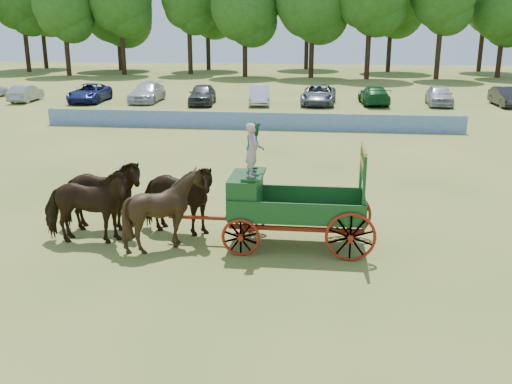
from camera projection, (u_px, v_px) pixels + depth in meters
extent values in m
plane|color=#9F8F47|center=(204.00, 229.00, 18.01)|extent=(160.00, 160.00, 0.00)
imported|color=black|center=(86.00, 207.00, 16.52)|extent=(2.80, 1.46, 2.28)
imported|color=black|center=(100.00, 196.00, 17.57)|extent=(2.84, 1.58, 2.28)
imported|color=black|center=(166.00, 210.00, 16.24)|extent=(2.22, 2.02, 2.29)
imported|color=black|center=(176.00, 198.00, 17.29)|extent=(2.90, 1.78, 2.28)
cube|color=maroon|center=(245.00, 224.00, 16.66)|extent=(0.12, 2.00, 0.12)
cube|color=maroon|center=(349.00, 229.00, 16.31)|extent=(0.12, 2.00, 0.12)
cube|color=maroon|center=(296.00, 229.00, 15.93)|extent=(3.80, 0.10, 0.12)
cube|color=maroon|center=(298.00, 216.00, 16.98)|extent=(3.80, 0.10, 0.12)
cube|color=maroon|center=(215.00, 218.00, 16.72)|extent=(2.80, 0.09, 0.09)
cube|color=#184717|center=(297.00, 213.00, 16.37)|extent=(3.80, 1.80, 0.10)
cube|color=#184717|center=(296.00, 213.00, 15.45)|extent=(3.80, 0.06, 0.55)
cube|color=#184717|center=(299.00, 195.00, 17.13)|extent=(3.80, 0.06, 0.55)
cube|color=#184717|center=(364.00, 206.00, 16.07)|extent=(0.06, 1.80, 0.55)
cube|color=#184717|center=(245.00, 193.00, 16.39)|extent=(0.85, 1.70, 1.05)
cube|color=#184717|center=(254.00, 174.00, 16.20)|extent=(0.55, 1.50, 0.08)
cube|color=#184717|center=(232.00, 199.00, 16.49)|extent=(0.10, 1.60, 0.65)
cube|color=#184717|center=(239.00, 209.00, 16.56)|extent=(0.55, 1.60, 0.06)
cube|color=#184717|center=(364.00, 191.00, 15.13)|extent=(0.08, 0.08, 1.80)
cube|color=#184717|center=(361.00, 176.00, 16.66)|extent=(0.08, 0.08, 1.80)
cube|color=#184717|center=(363.00, 163.00, 15.73)|extent=(0.07, 1.75, 0.75)
cube|color=gold|center=(364.00, 148.00, 15.61)|extent=(0.08, 1.80, 0.09)
cube|color=gold|center=(362.00, 163.00, 15.73)|extent=(0.02, 1.30, 0.12)
torus|color=maroon|center=(241.00, 237.00, 15.77)|extent=(1.09, 0.09, 1.09)
torus|color=maroon|center=(250.00, 216.00, 17.58)|extent=(1.09, 0.09, 1.09)
torus|color=maroon|center=(350.00, 237.00, 15.38)|extent=(1.39, 0.09, 1.39)
torus|color=maroon|center=(348.00, 215.00, 17.19)|extent=(1.39, 0.09, 1.39)
imported|color=#C899A4|center=(252.00, 150.00, 15.65)|extent=(0.36, 0.54, 1.49)
imported|color=#296F47|center=(255.00, 146.00, 16.33)|extent=(0.54, 0.69, 1.41)
cube|color=#1B4B92|center=(249.00, 121.00, 35.12)|extent=(26.00, 0.08, 1.05)
imported|color=gray|center=(26.00, 93.00, 47.76)|extent=(1.78, 4.30, 1.39)
imported|color=navy|center=(90.00, 93.00, 47.49)|extent=(2.82, 5.57, 1.51)
imported|color=silver|center=(147.00, 92.00, 47.59)|extent=(2.36, 5.49, 1.58)
imported|color=#333338|center=(202.00, 94.00, 45.98)|extent=(2.39, 4.99, 1.64)
imported|color=silver|center=(259.00, 95.00, 46.04)|extent=(2.23, 4.89, 1.55)
imported|color=slate|center=(319.00, 95.00, 46.04)|extent=(2.86, 5.79, 1.58)
imported|color=#144C1E|center=(374.00, 95.00, 45.99)|extent=(2.47, 5.30, 1.50)
imported|color=#B2B2B7|center=(439.00, 95.00, 45.47)|extent=(2.19, 4.85, 1.62)
imported|color=#262628|center=(506.00, 97.00, 45.04)|extent=(1.76, 4.63, 1.51)
cylinder|color=#382314|center=(27.00, 52.00, 77.53)|extent=(0.60, 0.60, 5.34)
cylinder|color=#382314|center=(68.00, 57.00, 72.30)|extent=(0.60, 0.60, 4.64)
sphere|color=#234E14|center=(63.00, 5.00, 70.54)|extent=(7.46, 7.46, 7.46)
cylinder|color=#382314|center=(123.00, 54.00, 73.25)|extent=(0.60, 0.60, 5.16)
cylinder|color=#382314|center=(190.00, 54.00, 74.36)|extent=(0.60, 0.60, 5.16)
cylinder|color=#382314|center=(245.00, 58.00, 70.74)|extent=(0.60, 0.60, 4.55)
sphere|color=#234E14|center=(245.00, 6.00, 69.02)|extent=(8.32, 8.32, 8.32)
cylinder|color=#382314|center=(311.00, 57.00, 69.35)|extent=(0.60, 0.60, 4.98)
cylinder|color=#382314|center=(368.00, 55.00, 67.38)|extent=(0.60, 0.60, 5.56)
cylinder|color=#382314|center=(438.00, 56.00, 67.36)|extent=(0.60, 0.60, 5.40)
cylinder|color=#382314|center=(499.00, 59.00, 69.32)|extent=(0.60, 0.60, 4.48)
sphere|color=#234E14|center=(505.00, 7.00, 67.63)|extent=(7.89, 7.89, 7.89)
cylinder|color=#382314|center=(45.00, 49.00, 84.33)|extent=(0.60, 0.60, 5.63)
cylinder|color=#382314|center=(120.00, 54.00, 81.10)|extent=(0.60, 0.60, 4.57)
sphere|color=#234E14|center=(117.00, 8.00, 79.37)|extent=(9.70, 9.70, 9.70)
cylinder|color=#382314|center=(208.00, 51.00, 80.87)|extent=(0.60, 0.60, 5.26)
cylinder|color=#382314|center=(306.00, 52.00, 82.84)|extent=(0.60, 0.60, 4.93)
sphere|color=#234E14|center=(307.00, 4.00, 80.98)|extent=(8.78, 8.78, 8.78)
cylinder|color=#382314|center=(389.00, 52.00, 77.85)|extent=(0.60, 0.60, 5.40)
cylinder|color=#382314|center=(481.00, 51.00, 78.59)|extent=(0.60, 0.60, 5.62)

